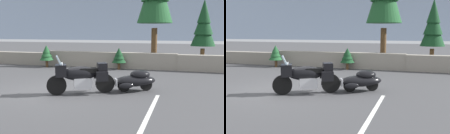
# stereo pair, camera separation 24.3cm
# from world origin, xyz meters

# --- Properties ---
(ground_plane) EXTENTS (80.00, 80.00, 0.00)m
(ground_plane) POSITION_xyz_m (0.00, 0.00, 0.00)
(ground_plane) COLOR #424244
(stone_guard_wall) EXTENTS (24.00, 0.63, 0.92)m
(stone_guard_wall) POSITION_xyz_m (0.42, 6.28, 0.44)
(stone_guard_wall) COLOR gray
(stone_guard_wall) RESTS_ON ground
(distant_ridgeline) EXTENTS (240.00, 80.00, 16.00)m
(distant_ridgeline) POSITION_xyz_m (0.00, 96.29, 8.00)
(distant_ridgeline) COLOR #8C9EB7
(distant_ridgeline) RESTS_ON ground
(touring_motorcycle) EXTENTS (2.10, 1.38, 1.33)m
(touring_motorcycle) POSITION_xyz_m (1.04, -0.23, 0.62)
(touring_motorcycle) COLOR black
(touring_motorcycle) RESTS_ON ground
(car_shaped_trailer) EXTENTS (2.11, 1.36, 0.76)m
(car_shaped_trailer) POSITION_xyz_m (2.75, 0.68, 0.41)
(car_shaped_trailer) COLOR black
(car_shaped_trailer) RESTS_ON ground
(pine_tree_secondary) EXTENTS (1.38, 1.38, 3.99)m
(pine_tree_secondary) POSITION_xyz_m (5.34, 7.59, 2.50)
(pine_tree_secondary) COLOR brown
(pine_tree_secondary) RESTS_ON ground
(pine_sapling_near) EXTENTS (0.83, 0.83, 1.33)m
(pine_sapling_near) POSITION_xyz_m (-3.63, 5.39, 0.83)
(pine_sapling_near) COLOR brown
(pine_sapling_near) RESTS_ON ground
(pine_sapling_farther) EXTENTS (0.81, 0.81, 1.22)m
(pine_sapling_farther) POSITION_xyz_m (0.80, 5.70, 0.76)
(pine_sapling_farther) COLOR brown
(pine_sapling_farther) RESTS_ON ground
(parking_stripe_marker) EXTENTS (0.12, 3.60, 0.01)m
(parking_stripe_marker) POSITION_xyz_m (3.60, -1.50, 0.00)
(parking_stripe_marker) COLOR silver
(parking_stripe_marker) RESTS_ON ground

